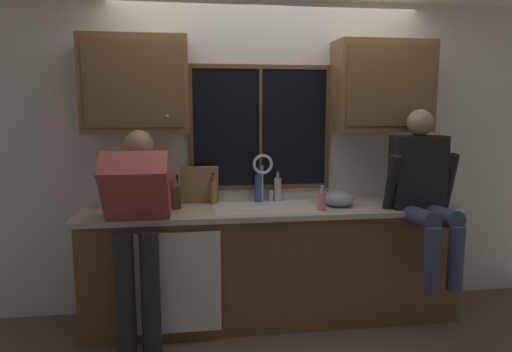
# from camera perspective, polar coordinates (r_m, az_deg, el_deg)

# --- Properties ---
(back_wall) EXTENTS (5.30, 0.12, 2.55)m
(back_wall) POSITION_cam_1_polar(r_m,az_deg,el_deg) (3.93, 1.27, 2.33)
(back_wall) COLOR silver
(back_wall) RESTS_ON floor
(window_glass) EXTENTS (1.10, 0.02, 0.95)m
(window_glass) POSITION_cam_1_polar(r_m,az_deg,el_deg) (3.84, 0.54, 5.92)
(window_glass) COLOR black
(window_frame_top) EXTENTS (1.17, 0.02, 0.04)m
(window_frame_top) POSITION_cam_1_polar(r_m,az_deg,el_deg) (3.84, 0.58, 13.28)
(window_frame_top) COLOR brown
(window_frame_bottom) EXTENTS (1.17, 0.02, 0.04)m
(window_frame_bottom) POSITION_cam_1_polar(r_m,az_deg,el_deg) (3.88, 0.56, -1.37)
(window_frame_bottom) COLOR brown
(window_frame_left) EXTENTS (0.03, 0.02, 0.95)m
(window_frame_left) POSITION_cam_1_polar(r_m,az_deg,el_deg) (3.79, -8.00, 5.80)
(window_frame_left) COLOR brown
(window_frame_right) EXTENTS (0.03, 0.02, 0.95)m
(window_frame_right) POSITION_cam_1_polar(r_m,az_deg,el_deg) (3.95, 8.77, 5.90)
(window_frame_right) COLOR brown
(window_mullion_center) EXTENTS (0.02, 0.02, 0.95)m
(window_mullion_center) POSITION_cam_1_polar(r_m,az_deg,el_deg) (3.83, 0.57, 5.91)
(window_mullion_center) COLOR brown
(lower_cabinet_run) EXTENTS (2.90, 0.58, 0.88)m
(lower_cabinet_run) POSITION_cam_1_polar(r_m,az_deg,el_deg) (3.78, 2.10, -10.93)
(lower_cabinet_run) COLOR brown
(lower_cabinet_run) RESTS_ON floor
(countertop) EXTENTS (2.96, 0.62, 0.04)m
(countertop) POSITION_cam_1_polar(r_m,az_deg,el_deg) (3.64, 2.19, -4.18)
(countertop) COLOR beige
(countertop) RESTS_ON lower_cabinet_run
(dishwasher_front) EXTENTS (0.60, 0.02, 0.74)m
(dishwasher_front) POSITION_cam_1_polar(r_m,az_deg,el_deg) (3.43, -9.46, -12.85)
(dishwasher_front) COLOR white
(upper_cabinet_left) EXTENTS (0.78, 0.36, 0.72)m
(upper_cabinet_left) POSITION_cam_1_polar(r_m,az_deg,el_deg) (3.66, -14.56, 10.77)
(upper_cabinet_left) COLOR brown
(upper_cabinet_right) EXTENTS (0.78, 0.36, 0.72)m
(upper_cabinet_right) POSITION_cam_1_polar(r_m,az_deg,el_deg) (3.95, 15.24, 10.56)
(upper_cabinet_right) COLOR brown
(sink) EXTENTS (0.80, 0.46, 0.21)m
(sink) POSITION_cam_1_polar(r_m,az_deg,el_deg) (3.65, 1.22, -5.37)
(sink) COLOR white
(sink) RESTS_ON lower_cabinet_run
(faucet) EXTENTS (0.18, 0.09, 0.40)m
(faucet) POSITION_cam_1_polar(r_m,az_deg,el_deg) (3.76, 0.91, 0.48)
(faucet) COLOR silver
(faucet) RESTS_ON countertop
(person_standing) EXTENTS (0.53, 0.70, 1.53)m
(person_standing) POSITION_cam_1_polar(r_m,az_deg,el_deg) (3.31, -14.35, -4.82)
(person_standing) COLOR #262628
(person_standing) RESTS_ON floor
(person_sitting_on_counter) EXTENTS (0.54, 0.60, 1.26)m
(person_sitting_on_counter) POSITION_cam_1_polar(r_m,az_deg,el_deg) (3.71, 19.86, -1.22)
(person_sitting_on_counter) COLOR #384260
(person_sitting_on_counter) RESTS_ON countertop
(knife_block) EXTENTS (0.12, 0.18, 0.32)m
(knife_block) POSITION_cam_1_polar(r_m,az_deg,el_deg) (3.62, -10.19, -2.30)
(knife_block) COLOR brown
(knife_block) RESTS_ON countertop
(cutting_board) EXTENTS (0.30, 0.08, 0.31)m
(cutting_board) POSITION_cam_1_polar(r_m,az_deg,el_deg) (3.77, -6.93, -1.10)
(cutting_board) COLOR #997047
(cutting_board) RESTS_ON countertop
(mixing_bowl) EXTENTS (0.25, 0.25, 0.13)m
(mixing_bowl) POSITION_cam_1_polar(r_m,az_deg,el_deg) (3.74, 10.14, -2.76)
(mixing_bowl) COLOR #8C99A8
(mixing_bowl) RESTS_ON countertop
(soap_dispenser) EXTENTS (0.06, 0.07, 0.20)m
(soap_dispenser) POSITION_cam_1_polar(r_m,az_deg,el_deg) (3.55, 8.07, -3.02)
(soap_dispenser) COLOR pink
(soap_dispenser) RESTS_ON countertop
(bottle_green_glass) EXTENTS (0.06, 0.06, 0.25)m
(bottle_green_glass) POSITION_cam_1_polar(r_m,az_deg,el_deg) (3.87, 2.68, -1.54)
(bottle_green_glass) COLOR #B7B7BC
(bottle_green_glass) RESTS_ON countertop
(bottle_tall_clear) EXTENTS (0.06, 0.06, 0.30)m
(bottle_tall_clear) POSITION_cam_1_polar(r_m,az_deg,el_deg) (3.81, 0.29, -1.38)
(bottle_tall_clear) COLOR #334C8C
(bottle_tall_clear) RESTS_ON countertop
(bottle_amber_small) EXTENTS (0.05, 0.05, 0.25)m
(bottle_amber_small) POSITION_cam_1_polar(r_m,az_deg,el_deg) (3.75, -5.25, -1.92)
(bottle_amber_small) COLOR olive
(bottle_amber_small) RESTS_ON countertop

